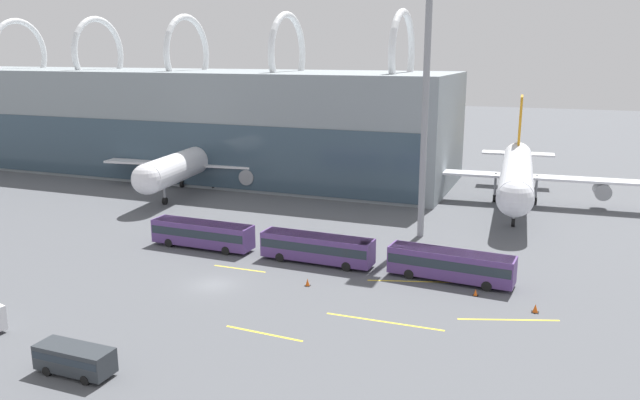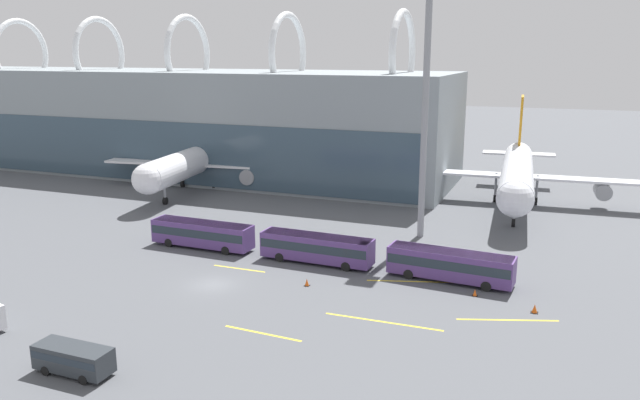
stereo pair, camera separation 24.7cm
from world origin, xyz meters
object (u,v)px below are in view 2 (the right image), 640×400
(shuttle_bus_2, at_px, (450,264))
(traffic_cone_0, at_px, (475,293))
(airliner_at_gate_far, at_px, (517,172))
(shuttle_bus_0, at_px, (202,233))
(traffic_cone_1, at_px, (307,282))
(shuttle_bus_1, at_px, (317,247))
(service_van_crossing, at_px, (73,357))
(floodlight_mast, at_px, (426,89))
(traffic_cone_2, at_px, (535,309))
(airliner_at_gate_near, at_px, (196,160))

(shuttle_bus_2, xyz_separation_m, traffic_cone_0, (2.92, -3.10, -1.48))
(shuttle_bus_2, relative_size, traffic_cone_0, 18.68)
(airliner_at_gate_far, relative_size, shuttle_bus_0, 3.43)
(shuttle_bus_0, height_order, traffic_cone_1, shuttle_bus_0)
(airliner_at_gate_far, distance_m, shuttle_bus_0, 47.99)
(traffic_cone_1, bearing_deg, shuttle_bus_2, 26.88)
(shuttle_bus_1, relative_size, shuttle_bus_2, 0.99)
(traffic_cone_0, height_order, traffic_cone_1, traffic_cone_1)
(service_van_crossing, xyz_separation_m, floodlight_mast, (15.38, 42.38, 16.79))
(shuttle_bus_2, distance_m, traffic_cone_2, 9.86)
(shuttle_bus_0, distance_m, floodlight_mast, 31.04)
(traffic_cone_2, bearing_deg, floodlight_mast, 126.67)
(shuttle_bus_0, distance_m, traffic_cone_2, 37.39)
(shuttle_bus_2, distance_m, service_van_crossing, 35.41)
(shuttle_bus_0, bearing_deg, shuttle_bus_2, 0.51)
(shuttle_bus_0, height_order, shuttle_bus_2, same)
(shuttle_bus_2, bearing_deg, service_van_crossing, -123.13)
(traffic_cone_1, bearing_deg, traffic_cone_2, 3.59)
(shuttle_bus_0, height_order, floodlight_mast, floodlight_mast)
(shuttle_bus_0, relative_size, traffic_cone_0, 18.51)
(shuttle_bus_0, xyz_separation_m, traffic_cone_2, (36.96, -5.49, -1.43))
(shuttle_bus_1, bearing_deg, traffic_cone_0, -9.45)
(shuttle_bus_0, distance_m, traffic_cone_0, 31.79)
(airliner_at_gate_far, bearing_deg, service_van_crossing, -24.83)
(shuttle_bus_0, height_order, shuttle_bus_1, same)
(service_van_crossing, height_order, traffic_cone_1, service_van_crossing)
(airliner_at_gate_near, height_order, floodlight_mast, floodlight_mast)
(traffic_cone_0, height_order, traffic_cone_2, traffic_cone_2)
(traffic_cone_0, relative_size, traffic_cone_2, 0.87)
(airliner_at_gate_near, xyz_separation_m, service_van_crossing, (25.23, -55.89, -3.57))
(shuttle_bus_0, bearing_deg, floodlight_mast, 32.81)
(shuttle_bus_1, height_order, traffic_cone_2, shuttle_bus_1)
(airliner_at_gate_far, height_order, shuttle_bus_1, airliner_at_gate_far)
(airliner_at_gate_near, bearing_deg, traffic_cone_2, 51.35)
(airliner_at_gate_far, relative_size, traffic_cone_0, 63.53)
(floodlight_mast, bearing_deg, shuttle_bus_1, -120.50)
(shuttle_bus_2, bearing_deg, shuttle_bus_1, -176.81)
(airliner_at_gate_near, xyz_separation_m, traffic_cone_1, (34.02, -34.18, -4.45))
(shuttle_bus_1, bearing_deg, airliner_at_gate_far, 65.08)
(traffic_cone_1, bearing_deg, shuttle_bus_0, 156.89)
(airliner_at_gate_far, bearing_deg, traffic_cone_2, 3.19)
(floodlight_mast, height_order, traffic_cone_2, floodlight_mast)
(airliner_at_gate_near, xyz_separation_m, traffic_cone_2, (55.01, -32.86, -4.42))
(airliner_at_gate_far, bearing_deg, traffic_cone_0, -4.34)
(airliner_at_gate_near, bearing_deg, service_van_crossing, 16.50)
(airliner_at_gate_far, height_order, traffic_cone_0, airliner_at_gate_far)
(airliner_at_gate_far, relative_size, shuttle_bus_2, 3.40)
(shuttle_bus_2, bearing_deg, airliner_at_gate_near, 153.50)
(airliner_at_gate_far, bearing_deg, shuttle_bus_2, -9.05)
(floodlight_mast, height_order, traffic_cone_1, floodlight_mast)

